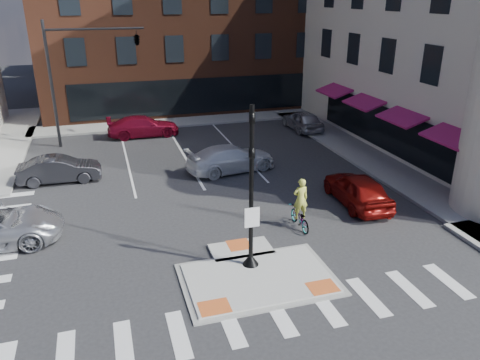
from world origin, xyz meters
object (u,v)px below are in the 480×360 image
object	(u,v)px
red_sedan	(357,189)
white_pickup	(231,158)
bg_car_silver	(303,120)
bg_car_dark	(60,169)
bg_car_red	(143,126)
cyclist	(300,211)

from	to	relation	value
red_sedan	white_pickup	xyz separation A→B (m)	(-4.52, 6.15, -0.03)
bg_car_silver	bg_car_dark	bearing A→B (deg)	17.84
white_pickup	bg_car_red	world-z (taller)	white_pickup
bg_car_red	white_pickup	bearing A→B (deg)	-155.31
white_pickup	bg_car_dark	world-z (taller)	white_pickup
bg_car_red	cyclist	size ratio (longest dim) A/B	2.19
white_pickup	cyclist	size ratio (longest dim) A/B	2.26
white_pickup	bg_car_red	bearing A→B (deg)	15.53
red_sedan	cyclist	world-z (taller)	cyclist
bg_car_silver	bg_car_red	bearing A→B (deg)	-10.06
white_pickup	bg_car_silver	size ratio (longest dim) A/B	1.18
red_sedan	bg_car_silver	xyz separation A→B (m)	(2.89, 12.88, -0.04)
red_sedan	white_pickup	bearing A→B (deg)	-50.58
bg_car_silver	cyclist	bearing A→B (deg)	64.58
red_sedan	bg_car_dark	distance (m)	15.53
bg_car_dark	bg_car_silver	size ratio (longest dim) A/B	0.98
bg_car_silver	cyclist	distance (m)	15.72
red_sedan	bg_car_red	bearing A→B (deg)	-56.71
bg_car_dark	cyclist	xyz separation A→B (m)	(10.15, -8.64, 0.06)
white_pickup	cyclist	world-z (taller)	cyclist
white_pickup	bg_car_silver	xyz separation A→B (m)	(7.41, 6.73, -0.00)
red_sedan	white_pickup	world-z (taller)	red_sedan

